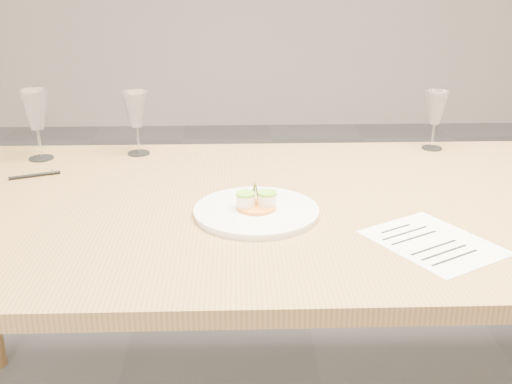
{
  "coord_description": "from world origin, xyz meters",
  "views": [
    {
      "loc": [
        -0.27,
        -1.47,
        1.34
      ],
      "look_at": [
        -0.22,
        -0.06,
        0.8
      ],
      "focal_mm": 45.0,
      "sensor_mm": 36.0,
      "label": 1
    }
  ],
  "objects_px": {
    "dining_table": "(344,226)",
    "ballpoint_pen": "(35,175)",
    "wine_glass_1": "(136,111)",
    "recipe_sheet": "(433,242)",
    "dinner_plate": "(256,210)",
    "wine_glass_2": "(436,109)",
    "wine_glass_0": "(35,111)"
  },
  "relations": [
    {
      "from": "recipe_sheet",
      "to": "ballpoint_pen",
      "type": "distance_m",
      "value": 1.07
    },
    {
      "from": "dining_table",
      "to": "wine_glass_0",
      "type": "xyz_separation_m",
      "value": [
        -0.85,
        0.37,
        0.21
      ]
    },
    {
      "from": "wine_glass_1",
      "to": "ballpoint_pen",
      "type": "bearing_deg",
      "value": -142.08
    },
    {
      "from": "wine_glass_1",
      "to": "wine_glass_2",
      "type": "relative_size",
      "value": 1.06
    },
    {
      "from": "recipe_sheet",
      "to": "wine_glass_2",
      "type": "distance_m",
      "value": 0.71
    },
    {
      "from": "dining_table",
      "to": "dinner_plate",
      "type": "xyz_separation_m",
      "value": [
        -0.22,
        -0.08,
        0.08
      ]
    },
    {
      "from": "wine_glass_1",
      "to": "recipe_sheet",
      "type": "bearing_deg",
      "value": -42.26
    },
    {
      "from": "dinner_plate",
      "to": "wine_glass_1",
      "type": "relative_size",
      "value": 1.54
    },
    {
      "from": "dining_table",
      "to": "wine_glass_1",
      "type": "height_order",
      "value": "wine_glass_1"
    },
    {
      "from": "recipe_sheet",
      "to": "dinner_plate",
      "type": "bearing_deg",
      "value": 125.8
    },
    {
      "from": "dining_table",
      "to": "wine_glass_2",
      "type": "bearing_deg",
      "value": 51.47
    },
    {
      "from": "ballpoint_pen",
      "to": "dinner_plate",
      "type": "bearing_deg",
      "value": -46.82
    },
    {
      "from": "dinner_plate",
      "to": "wine_glass_0",
      "type": "distance_m",
      "value": 0.78
    },
    {
      "from": "recipe_sheet",
      "to": "wine_glass_1",
      "type": "xyz_separation_m",
      "value": [
        -0.71,
        0.65,
        0.13
      ]
    },
    {
      "from": "dining_table",
      "to": "recipe_sheet",
      "type": "relative_size",
      "value": 7.24
    },
    {
      "from": "recipe_sheet",
      "to": "wine_glass_2",
      "type": "xyz_separation_m",
      "value": [
        0.19,
        0.67,
        0.13
      ]
    },
    {
      "from": "dining_table",
      "to": "wine_glass_1",
      "type": "distance_m",
      "value": 0.73
    },
    {
      "from": "dining_table",
      "to": "wine_glass_2",
      "type": "height_order",
      "value": "wine_glass_2"
    },
    {
      "from": "wine_glass_0",
      "to": "wine_glass_2",
      "type": "height_order",
      "value": "wine_glass_0"
    },
    {
      "from": "dining_table",
      "to": "ballpoint_pen",
      "type": "bearing_deg",
      "value": 165.95
    },
    {
      "from": "dinner_plate",
      "to": "ballpoint_pen",
      "type": "relative_size",
      "value": 2.27
    },
    {
      "from": "dining_table",
      "to": "ballpoint_pen",
      "type": "height_order",
      "value": "ballpoint_pen"
    },
    {
      "from": "dinner_plate",
      "to": "wine_glass_2",
      "type": "bearing_deg",
      "value": 41.87
    },
    {
      "from": "dining_table",
      "to": "ballpoint_pen",
      "type": "distance_m",
      "value": 0.85
    },
    {
      "from": "dinner_plate",
      "to": "wine_glass_1",
      "type": "bearing_deg",
      "value": 125.23
    },
    {
      "from": "dinner_plate",
      "to": "wine_glass_0",
      "type": "xyz_separation_m",
      "value": [
        -0.63,
        0.44,
        0.13
      ]
    },
    {
      "from": "dinner_plate",
      "to": "wine_glass_2",
      "type": "xyz_separation_m",
      "value": [
        0.57,
        0.51,
        0.12
      ]
    },
    {
      "from": "wine_glass_2",
      "to": "recipe_sheet",
      "type": "bearing_deg",
      "value": -106.07
    },
    {
      "from": "wine_glass_0",
      "to": "wine_glass_2",
      "type": "xyz_separation_m",
      "value": [
        1.19,
        0.06,
        -0.02
      ]
    },
    {
      "from": "wine_glass_0",
      "to": "ballpoint_pen",
      "type": "bearing_deg",
      "value": -80.43
    },
    {
      "from": "ballpoint_pen",
      "to": "wine_glass_1",
      "type": "distance_m",
      "value": 0.35
    },
    {
      "from": "wine_glass_2",
      "to": "dining_table",
      "type": "bearing_deg",
      "value": -128.53
    }
  ]
}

